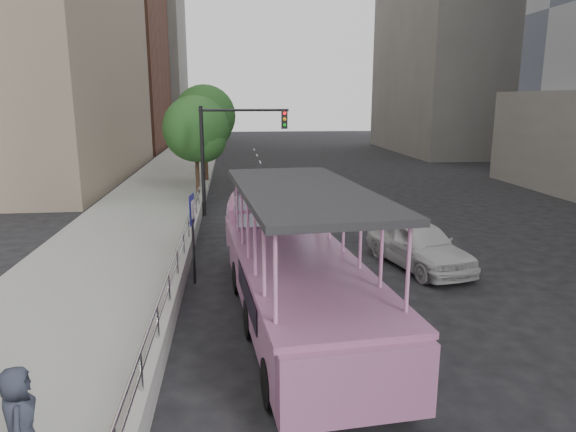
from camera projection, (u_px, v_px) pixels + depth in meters
name	position (u px, v px, depth m)	size (l,w,h in m)	color
ground	(296.00, 320.00, 13.04)	(160.00, 160.00, 0.00)	black
sidewalk	(135.00, 226.00, 22.09)	(5.50, 80.00, 0.30)	gray
kerb_wall	(178.00, 280.00, 14.54)	(0.24, 30.00, 0.36)	#9B9B96
guardrail	(177.00, 258.00, 14.39)	(0.07, 22.00, 0.71)	#B9BABE
duck_boat	(290.00, 264.00, 13.24)	(3.53, 10.92, 3.57)	black
car	(419.00, 244.00, 17.05)	(1.85, 4.58, 1.56)	silver
pedestrian_far	(19.00, 420.00, 7.17)	(0.78, 0.51, 1.59)	#242835
parking_sign	(193.00, 228.00, 15.27)	(0.11, 0.62, 2.75)	black
traffic_signal	(227.00, 143.00, 24.20)	(4.20, 0.32, 5.20)	black
street_tree_near	(198.00, 132.00, 27.28)	(3.52, 3.52, 5.72)	#382719
street_tree_far	(206.00, 118.00, 33.01)	(3.97, 3.97, 6.45)	#382719
midrise_brick	(74.00, 28.00, 54.79)	(18.00, 16.00, 26.00)	brown
midrise_stone_b	(125.00, 66.00, 71.18)	(16.00, 14.00, 20.00)	gray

